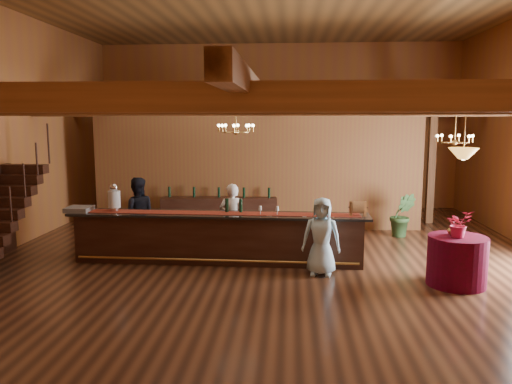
# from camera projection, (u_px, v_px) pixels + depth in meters

# --- Properties ---
(floor) EXTENTS (14.00, 14.00, 0.00)m
(floor) POSITION_uv_depth(u_px,v_px,m) (268.00, 263.00, 10.46)
(floor) COLOR brown
(floor) RESTS_ON ground
(wall_back) EXTENTS (12.00, 0.10, 5.50)m
(wall_back) POSITION_uv_depth(u_px,v_px,m) (278.00, 126.00, 16.96)
(wall_back) COLOR #A6612B
(wall_back) RESTS_ON floor
(wall_front) EXTENTS (12.00, 0.10, 5.50)m
(wall_front) POSITION_uv_depth(u_px,v_px,m) (218.00, 159.00, 3.15)
(wall_front) COLOR #A6612B
(wall_front) RESTS_ON floor
(beam_grid) EXTENTS (11.90, 13.90, 0.39)m
(beam_grid) POSITION_uv_depth(u_px,v_px,m) (269.00, 107.00, 10.49)
(beam_grid) COLOR #A36238
(beam_grid) RESTS_ON wall_left
(support_posts) EXTENTS (9.20, 10.20, 3.20)m
(support_posts) POSITION_uv_depth(u_px,v_px,m) (267.00, 191.00, 9.73)
(support_posts) COLOR #A36238
(support_posts) RESTS_ON floor
(partition_wall) EXTENTS (9.00, 0.18, 3.10)m
(partition_wall) POSITION_uv_depth(u_px,v_px,m) (256.00, 172.00, 13.72)
(partition_wall) COLOR brown
(partition_wall) RESTS_ON floor
(backroom_boxes) EXTENTS (4.10, 0.60, 1.10)m
(backroom_boxes) POSITION_uv_depth(u_px,v_px,m) (267.00, 198.00, 15.83)
(backroom_boxes) COLOR #3A2116
(backroom_boxes) RESTS_ON floor
(tasting_bar) EXTENTS (6.30, 0.93, 1.06)m
(tasting_bar) POSITION_uv_depth(u_px,v_px,m) (218.00, 237.00, 10.49)
(tasting_bar) COLOR #3A2116
(tasting_bar) RESTS_ON floor
(beverage_dispenser) EXTENTS (0.26, 0.26, 0.60)m
(beverage_dispenser) POSITION_uv_depth(u_px,v_px,m) (114.00, 198.00, 10.62)
(beverage_dispenser) COLOR silver
(beverage_dispenser) RESTS_ON tasting_bar
(glass_rack_tray) EXTENTS (0.50, 0.50, 0.10)m
(glass_rack_tray) POSITION_uv_depth(u_px,v_px,m) (79.00, 209.00, 10.62)
(glass_rack_tray) COLOR gray
(glass_rack_tray) RESTS_ON tasting_bar
(raffle_drum) EXTENTS (0.34, 0.24, 0.30)m
(raffle_drum) POSITION_uv_depth(u_px,v_px,m) (358.00, 208.00, 10.08)
(raffle_drum) COLOR brown
(raffle_drum) RESTS_ON tasting_bar
(bar_bottle_0) EXTENTS (0.07, 0.07, 0.30)m
(bar_bottle_0) POSITION_uv_depth(u_px,v_px,m) (227.00, 205.00, 10.49)
(bar_bottle_0) COLOR black
(bar_bottle_0) RESTS_ON tasting_bar
(bar_bottle_1) EXTENTS (0.07, 0.07, 0.30)m
(bar_bottle_1) POSITION_uv_depth(u_px,v_px,m) (241.00, 206.00, 10.47)
(bar_bottle_1) COLOR black
(bar_bottle_1) RESTS_ON tasting_bar
(backbar_shelf) EXTENTS (3.17, 0.83, 0.88)m
(backbar_shelf) POSITION_uv_depth(u_px,v_px,m) (219.00, 213.00, 13.64)
(backbar_shelf) COLOR #3A2116
(backbar_shelf) RESTS_ON floor
(round_table) EXTENTS (1.04, 1.04, 0.90)m
(round_table) POSITION_uv_depth(u_px,v_px,m) (457.00, 261.00, 9.03)
(round_table) COLOR #600321
(round_table) RESTS_ON floor
(chandelier_left) EXTENTS (0.80, 0.80, 0.55)m
(chandelier_left) POSITION_uv_depth(u_px,v_px,m) (236.00, 128.00, 11.05)
(chandelier_left) COLOR tan
(chandelier_left) RESTS_ON beam_grid
(chandelier_right) EXTENTS (0.80, 0.80, 0.78)m
(chandelier_right) POSITION_uv_depth(u_px,v_px,m) (455.00, 138.00, 11.06)
(chandelier_right) COLOR tan
(chandelier_right) RESTS_ON beam_grid
(pendant_lamp) EXTENTS (0.52, 0.52, 0.90)m
(pendant_lamp) POSITION_uv_depth(u_px,v_px,m) (463.00, 153.00, 8.75)
(pendant_lamp) COLOR tan
(pendant_lamp) RESTS_ON beam_grid
(bartender) EXTENTS (0.59, 0.40, 1.59)m
(bartender) POSITION_uv_depth(u_px,v_px,m) (232.00, 219.00, 11.09)
(bartender) COLOR white
(bartender) RESTS_ON floor
(staff_second) EXTENTS (0.97, 0.85, 1.69)m
(staff_second) POSITION_uv_depth(u_px,v_px,m) (137.00, 214.00, 11.39)
(staff_second) COLOR black
(staff_second) RESTS_ON floor
(guest) EXTENTS (0.80, 0.58, 1.52)m
(guest) POSITION_uv_depth(u_px,v_px,m) (321.00, 237.00, 9.59)
(guest) COLOR #B4DDF1
(guest) RESTS_ON floor
(floor_plant) EXTENTS (0.69, 0.58, 1.15)m
(floor_plant) POSITION_uv_depth(u_px,v_px,m) (402.00, 215.00, 12.75)
(floor_plant) COLOR #2C4C23
(floor_plant) RESTS_ON floor
(table_flowers) EXTENTS (0.55, 0.52, 0.49)m
(table_flowers) POSITION_uv_depth(u_px,v_px,m) (459.00, 224.00, 8.88)
(table_flowers) COLOR #D0224C
(table_flowers) RESTS_ON round_table
(table_vase) EXTENTS (0.15, 0.15, 0.29)m
(table_vase) POSITION_uv_depth(u_px,v_px,m) (452.00, 227.00, 9.08)
(table_vase) COLOR tan
(table_vase) RESTS_ON round_table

